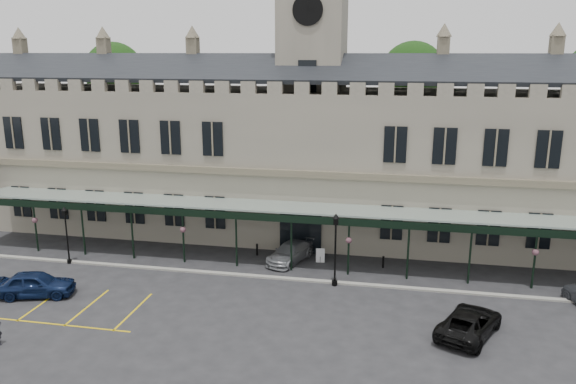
% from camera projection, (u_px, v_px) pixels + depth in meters
% --- Properties ---
extents(ground, '(140.00, 140.00, 0.00)m').
position_uv_depth(ground, '(268.00, 316.00, 32.84)').
color(ground, '#232325').
extents(station_building, '(60.00, 10.36, 17.30)m').
position_uv_depth(station_building, '(311.00, 158.00, 46.39)').
color(station_building, slate).
rests_on(station_building, ground).
extents(clock_tower, '(5.60, 5.60, 24.80)m').
position_uv_depth(clock_tower, '(312.00, 76.00, 44.86)').
color(clock_tower, slate).
rests_on(clock_tower, ground).
extents(canopy, '(50.00, 4.10, 4.30)m').
position_uv_depth(canopy, '(292.00, 237.00, 39.35)').
color(canopy, '#8C9E93').
rests_on(canopy, ground).
extents(kerb, '(60.00, 0.40, 0.12)m').
position_uv_depth(kerb, '(287.00, 279.00, 38.06)').
color(kerb, gray).
rests_on(kerb, ground).
extents(parking_markings, '(16.00, 6.00, 0.01)m').
position_uv_depth(parking_markings, '(38.00, 306.00, 34.07)').
color(parking_markings, gold).
rests_on(parking_markings, ground).
extents(tree_behind_left, '(6.00, 6.00, 16.00)m').
position_uv_depth(tree_behind_left, '(115.00, 74.00, 57.66)').
color(tree_behind_left, '#332314').
rests_on(tree_behind_left, ground).
extents(tree_behind_mid, '(6.00, 6.00, 16.00)m').
position_uv_depth(tree_behind_mid, '(413.00, 76.00, 51.98)').
color(tree_behind_mid, '#332314').
rests_on(tree_behind_mid, ground).
extents(lamp_post_left, '(0.41, 0.41, 4.29)m').
position_uv_depth(lamp_post_left, '(66.00, 230.00, 40.36)').
color(lamp_post_left, black).
rests_on(lamp_post_left, ground).
extents(lamp_post_mid, '(0.47, 0.47, 4.95)m').
position_uv_depth(lamp_post_mid, '(335.00, 243.00, 36.40)').
color(lamp_post_mid, black).
rests_on(lamp_post_mid, ground).
extents(traffic_cone, '(0.43, 0.43, 0.69)m').
position_uv_depth(traffic_cone, '(476.00, 318.00, 31.84)').
color(traffic_cone, '#F66407').
rests_on(traffic_cone, ground).
extents(sign_board, '(0.63, 0.13, 1.09)m').
position_uv_depth(sign_board, '(320.00, 256.00, 41.00)').
color(sign_board, black).
rests_on(sign_board, ground).
extents(bollard_left, '(0.16, 0.16, 0.90)m').
position_uv_depth(bollard_left, '(257.00, 250.00, 42.48)').
color(bollard_left, black).
rests_on(bollard_left, ground).
extents(bollard_right, '(0.15, 0.15, 0.87)m').
position_uv_depth(bollard_right, '(383.00, 262.00, 40.03)').
color(bollard_right, black).
rests_on(bollard_right, ground).
extents(car_left_a, '(5.11, 3.11, 1.62)m').
position_uv_depth(car_left_a, '(35.00, 284.00, 35.30)').
color(car_left_a, '#0D1B3D').
rests_on(car_left_a, ground).
extents(car_taxi, '(3.38, 5.12, 1.38)m').
position_uv_depth(car_taxi, '(290.00, 252.00, 41.21)').
color(car_taxi, gray).
rests_on(car_taxi, ground).
extents(car_van, '(4.38, 5.73, 1.45)m').
position_uv_depth(car_van, '(469.00, 323.00, 30.47)').
color(car_van, black).
rests_on(car_van, ground).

